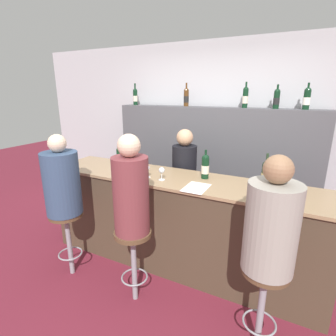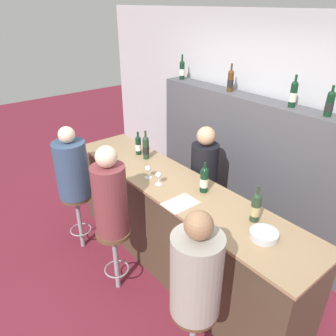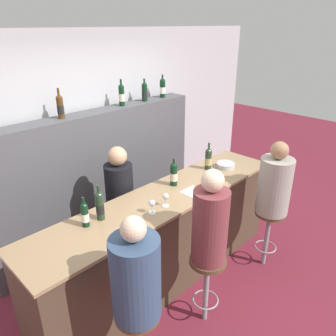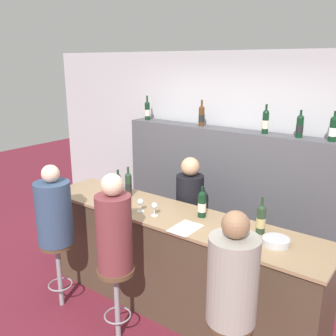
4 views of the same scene
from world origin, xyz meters
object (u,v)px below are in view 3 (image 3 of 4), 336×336
wine_bottle_backbar_2 (122,95)px  wine_bottle_backbar_3 (145,92)px  bar_stool_left (138,329)px  guest_seated_right (275,183)px  bartender (121,213)px  wine_bottle_counter_2 (174,174)px  wine_glass_0 (152,204)px  guest_seated_left (136,275)px  bar_stool_right (269,224)px  wine_bottle_counter_0 (85,214)px  wine_bottle_backbar_1 (60,106)px  guest_seated_middle (210,223)px  metal_bowl (226,165)px  wine_bottle_counter_1 (100,205)px  wine_glass_1 (166,197)px  bar_stool_middle (207,274)px  wine_bottle_backbar_4 (163,88)px  wine_bottle_counter_3 (208,159)px

wine_bottle_backbar_2 → wine_bottle_backbar_3: 0.37m
bar_stool_left → guest_seated_right: bearing=0.0°
bartender → bar_stool_left: bearing=-123.2°
wine_bottle_counter_2 → wine_glass_0: size_ratio=2.26×
guest_seated_left → bar_stool_right: bearing=0.0°
wine_bottle_counter_0 → wine_bottle_counter_2: 1.10m
wine_bottle_backbar_1 → guest_seated_middle: (0.28, -1.82, -0.73)m
wine_bottle_counter_0 → metal_bowl: bearing=-3.8°
guest_seated_left → guest_seated_right: size_ratio=0.99×
wine_bottle_counter_0 → guest_seated_right: bearing=-23.4°
wine_bottle_counter_1 → guest_seated_middle: size_ratio=0.39×
metal_bowl → wine_bottle_backbar_3: bearing=102.4°
wine_bottle_counter_2 → metal_bowl: size_ratio=1.37×
bar_stool_left → guest_seated_middle: bearing=0.0°
wine_bottle_counter_1 → wine_glass_1: size_ratio=2.50×
bar_stool_right → guest_seated_middle: bearing=180.0°
guest_seated_right → bartender: size_ratio=0.56×
bar_stool_middle → wine_bottle_counter_1: bearing=125.0°
metal_bowl → wine_bottle_backbar_4: bearing=86.4°
metal_bowl → guest_seated_right: guest_seated_right is taller
wine_bottle_backbar_2 → bar_stool_left: size_ratio=0.44×
wine_glass_0 → metal_bowl: wine_glass_0 is taller
bar_stool_middle → guest_seated_right: size_ratio=0.88×
metal_bowl → bar_stool_middle: metal_bowl is taller
wine_glass_1 → metal_bowl: 1.17m
wine_bottle_backbar_2 → wine_bottle_counter_0: bearing=-140.5°
wine_bottle_counter_1 → guest_seated_middle: (0.56, -0.79, -0.07)m
wine_bottle_counter_1 → bartender: size_ratio=0.23×
guest_seated_left → wine_bottle_backbar_2: bearing=53.2°
wine_glass_0 → wine_bottle_counter_1: bearing=146.9°
bar_stool_middle → guest_seated_middle: (0.00, 0.00, 0.55)m
wine_bottle_backbar_3 → wine_glass_0: size_ratio=2.13×
wine_bottle_backbar_2 → wine_bottle_backbar_3: wine_bottle_backbar_2 is taller
wine_bottle_counter_1 → wine_bottle_backbar_2: size_ratio=1.05×
wine_glass_0 → wine_glass_1: 0.18m
wine_bottle_counter_3 → wine_glass_1: bearing=-165.4°
wine_bottle_backbar_1 → bar_stool_middle: bearing=-81.4°
wine_bottle_backbar_3 → bar_stool_left: wine_bottle_backbar_3 is taller
wine_glass_0 → bartender: bearing=78.3°
wine_glass_1 → bartender: (-0.04, 0.68, -0.45)m
wine_bottle_backbar_4 → wine_bottle_counter_0: bearing=-152.2°
wine_bottle_backbar_1 → bar_stool_right: size_ratio=0.44×
wine_bottle_backbar_4 → metal_bowl: (-0.07, -1.16, -0.77)m
wine_bottle_backbar_1 → bar_stool_left: 2.30m
guest_seated_middle → bar_stool_right: size_ratio=1.21×
wine_bottle_backbar_4 → guest_seated_right: bearing=-93.7°
bar_stool_middle → guest_seated_right: (1.13, 0.00, 0.52)m
bar_stool_left → bartender: bearing=56.8°
guest_seated_left → guest_seated_middle: 0.82m
wine_bottle_counter_1 → metal_bowl: bearing=-4.1°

